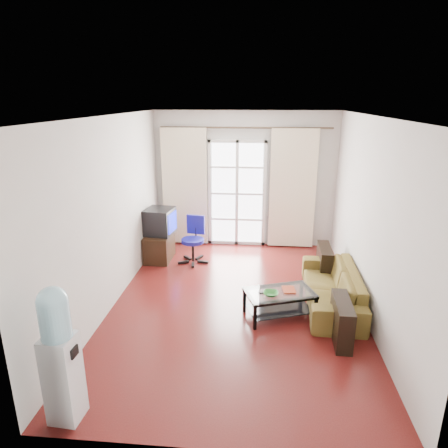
{
  "coord_description": "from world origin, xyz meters",
  "views": [
    {
      "loc": [
        0.3,
        -5.29,
        2.93
      ],
      "look_at": [
        -0.21,
        0.35,
        1.13
      ],
      "focal_mm": 32.0,
      "sensor_mm": 36.0,
      "label": 1
    }
  ],
  "objects_px": {
    "tv_stand": "(159,247)",
    "water_cooler": "(60,353)",
    "task_chair": "(193,249)",
    "crt_tv": "(159,221)",
    "sofa": "(332,287)",
    "coffee_table": "(279,301)"
  },
  "relations": [
    {
      "from": "sofa",
      "to": "water_cooler",
      "type": "xyz_separation_m",
      "value": [
        -2.86,
        -2.49,
        0.45
      ]
    },
    {
      "from": "tv_stand",
      "to": "water_cooler",
      "type": "relative_size",
      "value": 0.49
    },
    {
      "from": "coffee_table",
      "to": "water_cooler",
      "type": "height_order",
      "value": "water_cooler"
    },
    {
      "from": "crt_tv",
      "to": "water_cooler",
      "type": "height_order",
      "value": "water_cooler"
    },
    {
      "from": "task_chair",
      "to": "tv_stand",
      "type": "bearing_deg",
      "value": -174.59
    },
    {
      "from": "task_chair",
      "to": "water_cooler",
      "type": "height_order",
      "value": "water_cooler"
    },
    {
      "from": "sofa",
      "to": "tv_stand",
      "type": "height_order",
      "value": "sofa"
    },
    {
      "from": "coffee_table",
      "to": "tv_stand",
      "type": "bearing_deg",
      "value": 139.18
    },
    {
      "from": "sofa",
      "to": "task_chair",
      "type": "height_order",
      "value": "task_chair"
    },
    {
      "from": "crt_tv",
      "to": "water_cooler",
      "type": "xyz_separation_m",
      "value": [
        0.08,
        -3.98,
        -0.02
      ]
    },
    {
      "from": "tv_stand",
      "to": "crt_tv",
      "type": "distance_m",
      "value": 0.49
    },
    {
      "from": "coffee_table",
      "to": "task_chair",
      "type": "relative_size",
      "value": 1.23
    },
    {
      "from": "sofa",
      "to": "crt_tv",
      "type": "distance_m",
      "value": 3.33
    },
    {
      "from": "crt_tv",
      "to": "water_cooler",
      "type": "distance_m",
      "value": 3.99
    },
    {
      "from": "tv_stand",
      "to": "task_chair",
      "type": "relative_size",
      "value": 0.79
    },
    {
      "from": "water_cooler",
      "to": "task_chair",
      "type": "bearing_deg",
      "value": 85.82
    },
    {
      "from": "crt_tv",
      "to": "task_chair",
      "type": "distance_m",
      "value": 0.83
    },
    {
      "from": "tv_stand",
      "to": "task_chair",
      "type": "bearing_deg",
      "value": -3.48
    },
    {
      "from": "coffee_table",
      "to": "task_chair",
      "type": "distance_m",
      "value": 2.36
    },
    {
      "from": "sofa",
      "to": "task_chair",
      "type": "bearing_deg",
      "value": -119.32
    },
    {
      "from": "crt_tv",
      "to": "sofa",
      "type": "bearing_deg",
      "value": -19.37
    },
    {
      "from": "crt_tv",
      "to": "task_chair",
      "type": "height_order",
      "value": "crt_tv"
    }
  ]
}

